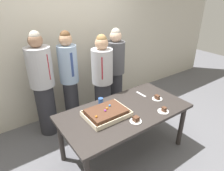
% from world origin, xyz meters
% --- Properties ---
extents(ground_plane, '(12.00, 12.00, 0.00)m').
position_xyz_m(ground_plane, '(0.00, 0.00, 0.00)').
color(ground_plane, '#5B5B60').
extents(interior_back_panel, '(8.00, 0.12, 3.00)m').
position_xyz_m(interior_back_panel, '(0.00, 1.60, 1.50)').
color(interior_back_panel, beige).
rests_on(interior_back_panel, ground_plane).
extents(party_table, '(1.79, 0.92, 0.74)m').
position_xyz_m(party_table, '(0.00, 0.00, 0.66)').
color(party_table, '#2D2826').
rests_on(party_table, ground_plane).
extents(sheet_cake, '(0.56, 0.42, 0.11)m').
position_xyz_m(sheet_cake, '(-0.28, 0.04, 0.78)').
color(sheet_cake, beige).
rests_on(sheet_cake, party_table).
extents(plated_slice_near_left, '(0.15, 0.15, 0.07)m').
position_xyz_m(plated_slice_near_left, '(0.58, -0.05, 0.76)').
color(plated_slice_near_left, white).
rests_on(plated_slice_near_left, party_table).
extents(plated_slice_near_right, '(0.15, 0.15, 0.07)m').
position_xyz_m(plated_slice_near_right, '(0.40, -0.33, 0.76)').
color(plated_slice_near_right, white).
rests_on(plated_slice_near_right, party_table).
extents(plated_slice_far_left, '(0.15, 0.15, 0.07)m').
position_xyz_m(plated_slice_far_left, '(-0.05, -0.28, 0.76)').
color(plated_slice_far_left, white).
rests_on(plated_slice_far_left, party_table).
extents(drink_cup_nearest, '(0.07, 0.07, 0.10)m').
position_xyz_m(drink_cup_nearest, '(-0.19, 0.32, 0.79)').
color(drink_cup_nearest, '#2D5199').
rests_on(drink_cup_nearest, party_table).
extents(cake_server_utensil, '(0.03, 0.20, 0.01)m').
position_xyz_m(cake_server_utensil, '(0.49, 0.21, 0.74)').
color(cake_server_utensil, silver).
rests_on(cake_server_utensil, party_table).
extents(person_serving_front, '(0.38, 0.38, 1.72)m').
position_xyz_m(person_serving_front, '(-0.75, 1.13, 0.89)').
color(person_serving_front, '#28282D').
rests_on(person_serving_front, ground_plane).
extents(person_green_shirt_behind, '(0.31, 0.31, 1.68)m').
position_xyz_m(person_green_shirt_behind, '(-0.31, 1.10, 0.89)').
color(person_green_shirt_behind, '#28282D').
rests_on(person_green_shirt_behind, ground_plane).
extents(person_striped_tie_right, '(0.34, 0.34, 1.64)m').
position_xyz_m(person_striped_tie_right, '(0.58, 1.02, 0.86)').
color(person_striped_tie_right, '#28282D').
rests_on(person_striped_tie_right, ground_plane).
extents(person_far_right_suit, '(0.35, 0.35, 1.63)m').
position_xyz_m(person_far_right_suit, '(0.13, 0.77, 0.85)').
color(person_far_right_suit, '#28282D').
rests_on(person_far_right_suit, ground_plane).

